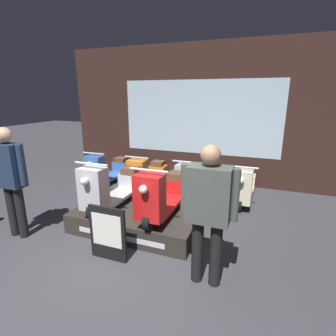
% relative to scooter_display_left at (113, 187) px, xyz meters
% --- Properties ---
extents(ground_plane, '(30.00, 30.00, 0.00)m').
position_rel_scooter_display_left_xyz_m(ground_plane, '(0.70, -1.29, -0.63)').
color(ground_plane, '#38383D').
extents(shop_wall_back, '(6.77, 0.09, 3.20)m').
position_rel_scooter_display_left_xyz_m(shop_wall_back, '(0.70, 2.70, 0.97)').
color(shop_wall_back, '#331E19').
rests_on(shop_wall_back, ground_plane).
extents(display_platform, '(1.96, 1.28, 0.31)m').
position_rel_scooter_display_left_xyz_m(display_platform, '(0.44, 0.06, -0.48)').
color(display_platform, '#2D2823').
rests_on(display_platform, ground_plane).
extents(scooter_display_left, '(0.54, 1.51, 0.85)m').
position_rel_scooter_display_left_xyz_m(scooter_display_left, '(0.00, 0.00, 0.00)').
color(scooter_display_left, black).
rests_on(scooter_display_left, display_platform).
extents(scooter_display_right, '(0.54, 1.51, 0.85)m').
position_rel_scooter_display_left_xyz_m(scooter_display_right, '(0.88, 0.00, 0.00)').
color(scooter_display_right, black).
rests_on(scooter_display_right, display_platform).
extents(scooter_backrow_0, '(0.54, 1.51, 0.85)m').
position_rel_scooter_display_left_xyz_m(scooter_backrow_0, '(-1.25, 1.73, -0.31)').
color(scooter_backrow_0, black).
rests_on(scooter_backrow_0, ground_plane).
extents(scooter_backrow_1, '(0.54, 1.51, 0.85)m').
position_rel_scooter_display_left_xyz_m(scooter_backrow_1, '(-0.20, 1.73, -0.31)').
color(scooter_backrow_1, black).
rests_on(scooter_backrow_1, ground_plane).
extents(scooter_backrow_2, '(0.54, 1.51, 0.85)m').
position_rel_scooter_display_left_xyz_m(scooter_backrow_2, '(0.84, 1.73, -0.31)').
color(scooter_backrow_2, black).
rests_on(scooter_backrow_2, ground_plane).
extents(scooter_backrow_3, '(0.54, 1.51, 0.85)m').
position_rel_scooter_display_left_xyz_m(scooter_backrow_3, '(1.89, 1.73, -0.31)').
color(scooter_backrow_3, black).
rests_on(scooter_backrow_3, ground_plane).
extents(person_left_browsing, '(0.56, 0.22, 1.65)m').
position_rel_scooter_display_left_xyz_m(person_left_browsing, '(-1.13, -0.87, 0.33)').
color(person_left_browsing, black).
rests_on(person_left_browsing, ground_plane).
extents(person_right_browsing, '(0.62, 0.26, 1.59)m').
position_rel_scooter_display_left_xyz_m(person_right_browsing, '(1.74, -0.87, 0.32)').
color(person_right_browsing, black).
rests_on(person_right_browsing, ground_plane).
extents(price_sign_board, '(0.51, 0.04, 0.73)m').
position_rel_scooter_display_left_xyz_m(price_sign_board, '(0.47, -0.90, -0.26)').
color(price_sign_board, black).
rests_on(price_sign_board, ground_plane).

